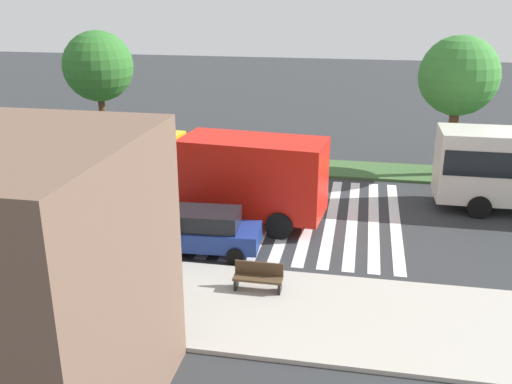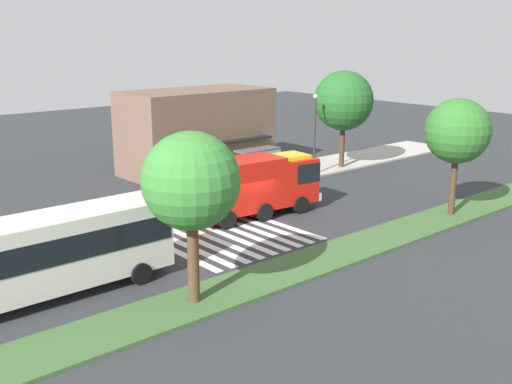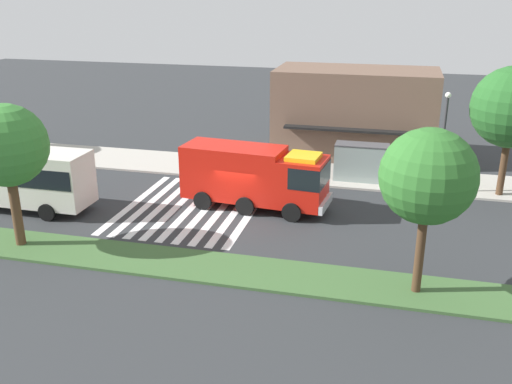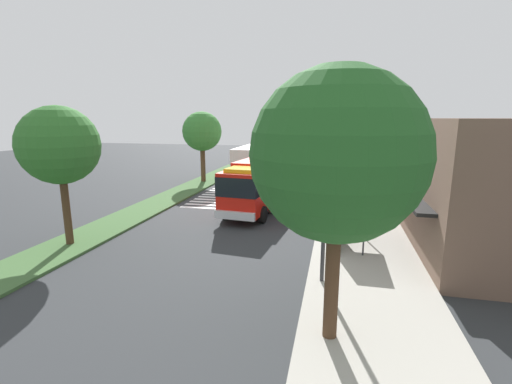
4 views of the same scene
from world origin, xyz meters
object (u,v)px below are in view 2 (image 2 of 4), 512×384
(bench_near_shelter, at_px, (218,184))
(sidewalk_tree_center, at_px, (344,101))
(median_tree_far_west, at_px, (191,182))
(street_lamp, at_px, (315,128))
(parked_car_mid, at_px, (222,192))
(bench_west_of_shelter, at_px, (166,195))
(transit_bus, at_px, (35,253))
(fire_truck, at_px, (256,183))
(median_tree_west, at_px, (458,131))
(bus_stop_shelter, at_px, (260,159))

(bench_near_shelter, xyz_separation_m, sidewalk_tree_center, (12.64, -0.43, 5.02))
(median_tree_far_west, bearing_deg, street_lamp, 32.31)
(parked_car_mid, relative_size, bench_west_of_shelter, 2.86)
(median_tree_far_west, bearing_deg, sidewalk_tree_center, 28.92)
(bench_west_of_shelter, relative_size, sidewalk_tree_center, 0.20)
(parked_car_mid, xyz_separation_m, transit_bus, (-15.01, -6.81, 1.27))
(transit_bus, height_order, bench_near_shelter, transit_bus)
(fire_truck, bearing_deg, transit_bus, -161.53)
(transit_bus, height_order, median_tree_west, median_tree_west)
(bench_west_of_shelter, xyz_separation_m, median_tree_west, (11.75, -13.98, 4.68))
(transit_bus, xyz_separation_m, bus_stop_shelter, (20.68, 9.43, -0.24))
(street_lamp, relative_size, median_tree_west, 0.89)
(fire_truck, relative_size, transit_bus, 0.74)
(transit_bus, relative_size, bus_stop_shelter, 3.42)
(transit_bus, relative_size, street_lamp, 1.90)
(bench_near_shelter, relative_size, median_tree_west, 0.22)
(median_tree_far_west, bearing_deg, bench_west_of_shelter, 61.58)
(fire_truck, bearing_deg, street_lamp, 31.79)
(transit_bus, distance_m, bench_near_shelter, 19.23)
(fire_truck, distance_m, median_tree_far_west, 13.47)
(fire_truck, bearing_deg, bus_stop_shelter, 52.70)
(fire_truck, height_order, bench_west_of_shelter, fire_truck)
(parked_car_mid, distance_m, median_tree_west, 15.19)
(bench_near_shelter, height_order, median_tree_far_west, median_tree_far_west)
(median_tree_west, bearing_deg, bench_near_shelter, 117.97)
(parked_car_mid, xyz_separation_m, bench_west_of_shelter, (-2.65, 2.63, -0.27))
(bench_west_of_shelter, relative_size, street_lamp, 0.25)
(bus_stop_shelter, height_order, sidewalk_tree_center, sidewalk_tree_center)
(bus_stop_shelter, relative_size, street_lamp, 0.56)
(street_lamp, distance_m, median_tree_west, 13.31)
(fire_truck, relative_size, median_tree_far_west, 1.24)
(parked_car_mid, relative_size, bus_stop_shelter, 1.31)
(median_tree_far_west, bearing_deg, parked_car_mid, 48.00)
(fire_truck, distance_m, bus_stop_shelter, 8.14)
(bench_near_shelter, bearing_deg, parked_car_mid, -122.40)
(parked_car_mid, relative_size, median_tree_west, 0.64)
(bench_near_shelter, relative_size, street_lamp, 0.25)
(street_lamp, bearing_deg, median_tree_far_west, -147.69)
(fire_truck, bearing_deg, median_tree_west, -36.20)
(bench_west_of_shelter, xyz_separation_m, median_tree_far_west, (-7.56, -13.98, 4.65))
(transit_bus, distance_m, bench_west_of_shelter, 15.63)
(bus_stop_shelter, distance_m, street_lamp, 5.35)
(bench_west_of_shelter, relative_size, median_tree_west, 0.22)
(bench_west_of_shelter, height_order, street_lamp, street_lamp)
(transit_bus, bearing_deg, median_tree_far_west, 136.48)
(street_lamp, xyz_separation_m, median_tree_far_west, (-20.80, -13.15, 1.39))
(fire_truck, bearing_deg, bench_west_of_shelter, 120.56)
(bench_west_of_shelter, distance_m, median_tree_far_west, 16.56)
(fire_truck, distance_m, bench_west_of_shelter, 6.75)
(bus_stop_shelter, bearing_deg, median_tree_far_west, -138.67)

